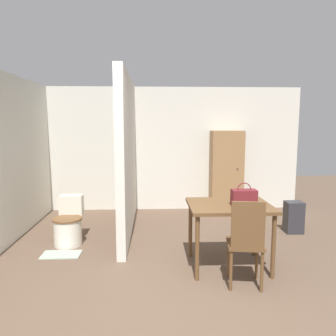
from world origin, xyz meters
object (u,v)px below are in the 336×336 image
(toilet, at_px, (69,225))
(space_heater, at_px, (294,217))
(dining_table, at_px, (229,212))
(handbag, at_px, (244,198))
(wooden_chair, at_px, (246,241))
(wooden_cabinet, at_px, (226,171))

(toilet, height_order, space_heater, toilet)
(toilet, bearing_deg, dining_table, -22.40)
(toilet, distance_m, handbag, 2.60)
(wooden_chair, xyz_separation_m, handbag, (0.09, 0.43, 0.37))
(dining_table, height_order, wooden_cabinet, wooden_cabinet)
(wooden_chair, distance_m, space_heater, 2.20)
(wooden_chair, bearing_deg, space_heater, 62.07)
(dining_table, xyz_separation_m, toilet, (-2.18, 0.90, -0.42))
(wooden_chair, xyz_separation_m, space_heater, (1.30, 1.75, -0.27))
(handbag, height_order, wooden_cabinet, wooden_cabinet)
(dining_table, bearing_deg, wooden_cabinet, 78.11)
(toilet, relative_size, handbag, 2.36)
(wooden_chair, height_order, space_heater, wooden_chair)
(handbag, relative_size, space_heater, 0.57)
(wooden_cabinet, distance_m, space_heater, 1.69)
(toilet, height_order, handbag, handbag)
(dining_table, relative_size, toilet, 1.44)
(wooden_chair, bearing_deg, handbag, 87.31)
(toilet, xyz_separation_m, space_heater, (3.54, 0.33, -0.02))
(toilet, relative_size, space_heater, 1.34)
(wooden_chair, height_order, toilet, wooden_chair)
(wooden_chair, height_order, handbag, handbag)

